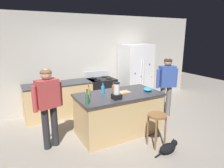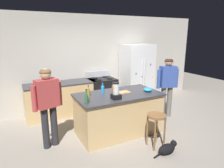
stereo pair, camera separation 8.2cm
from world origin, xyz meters
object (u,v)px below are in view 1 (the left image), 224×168
(kitchen_island, at_px, (118,113))
(blender_appliance, at_px, (117,92))
(person_by_sink_right, at_px, (167,82))
(bottle_vinegar, at_px, (89,92))
(bottle_cooking_sauce, at_px, (113,88))
(refrigerator, at_px, (136,74))
(cat, at_px, (168,148))
(bar_stool, at_px, (157,121))
(bottle_soda, at_px, (103,90))
(person_by_island_left, at_px, (48,101))
(chef_knife, at_px, (124,92))
(stove_range, at_px, (101,93))
(mixing_bowl, at_px, (148,89))
(cutting_board, at_px, (123,92))
(bottle_olive_oil, at_px, (87,98))

(kitchen_island, xyz_separation_m, blender_appliance, (-0.21, -0.28, 0.59))
(person_by_sink_right, height_order, bottle_vinegar, person_by_sink_right)
(blender_appliance, height_order, bottle_cooking_sauce, blender_appliance)
(refrigerator, bearing_deg, cat, -112.69)
(bar_stool, distance_m, bottle_soda, 1.30)
(kitchen_island, xyz_separation_m, person_by_island_left, (-1.46, 0.11, 0.49))
(kitchen_island, height_order, chef_knife, chef_knife)
(refrigerator, relative_size, bottle_cooking_sauce, 8.57)
(stove_range, height_order, person_by_island_left, person_by_island_left)
(bar_stool, relative_size, cat, 1.28)
(person_by_island_left, distance_m, person_by_sink_right, 3.02)
(bottle_cooking_sauce, height_order, mixing_bowl, bottle_cooking_sauce)
(bar_stool, relative_size, bottle_cooking_sauce, 3.09)
(cutting_board, bearing_deg, kitchen_island, -170.51)
(stove_range, xyz_separation_m, bottle_cooking_sauce, (-0.32, -1.32, 0.52))
(bar_stool, relative_size, mixing_bowl, 3.33)
(bar_stool, height_order, bottle_soda, bottle_soda)
(person_by_sink_right, xyz_separation_m, bar_stool, (-1.20, -1.04, -0.43))
(blender_appliance, relative_size, bottle_vinegar, 1.43)
(kitchen_island, distance_m, stove_range, 1.55)
(person_by_island_left, relative_size, bottle_cooking_sauce, 7.19)
(cat, bearing_deg, refrigerator, 67.31)
(person_by_sink_right, bearing_deg, blender_appliance, -164.91)
(person_by_island_left, bearing_deg, refrigerator, 25.10)
(kitchen_island, distance_m, refrigerator, 2.18)
(person_by_island_left, xyz_separation_m, bottle_olive_oil, (0.63, -0.38, 0.07))
(stove_range, bearing_deg, bottle_vinegar, -123.87)
(stove_range, relative_size, person_by_sink_right, 0.69)
(bottle_vinegar, bearing_deg, bar_stool, -44.16)
(bar_stool, xyz_separation_m, bottle_olive_oil, (-1.19, 0.58, 0.49))
(person_by_island_left, distance_m, chef_knife, 1.61)
(person_by_sink_right, height_order, bottle_soda, person_by_sink_right)
(mixing_bowl, bearing_deg, refrigerator, 63.16)
(kitchen_island, relative_size, bar_stool, 2.75)
(kitchen_island, bearing_deg, bottle_olive_oil, -162.24)
(kitchen_island, height_order, bottle_vinegar, bottle_vinegar)
(cutting_board, xyz_separation_m, chef_knife, (0.02, 0.00, 0.01))
(stove_range, height_order, cat, stove_range)
(stove_range, relative_size, bottle_cooking_sauce, 5.02)
(blender_appliance, distance_m, mixing_bowl, 0.90)
(bottle_olive_oil, relative_size, bottle_cooking_sauce, 1.28)
(refrigerator, bearing_deg, stove_range, 178.82)
(person_by_sink_right, bearing_deg, bottle_vinegar, -178.16)
(kitchen_island, distance_m, person_by_island_left, 1.54)
(bar_stool, bearing_deg, bottle_olive_oil, 154.06)
(stove_range, bearing_deg, mixing_bowl, -77.58)
(bottle_soda, bearing_deg, bar_stool, -56.83)
(bottle_cooking_sauce, bearing_deg, bar_stool, -69.98)
(chef_knife, bearing_deg, blender_appliance, -139.50)
(stove_range, xyz_separation_m, bottle_olive_oil, (-1.13, -1.79, 0.54))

